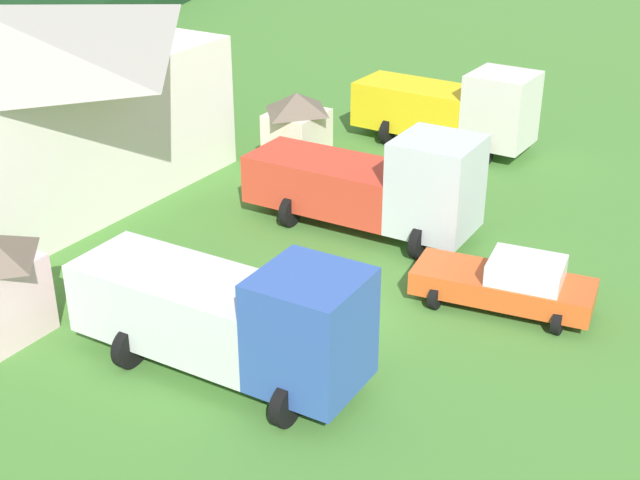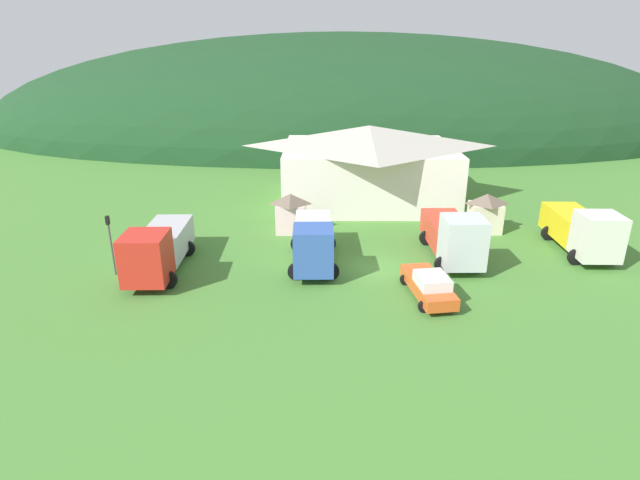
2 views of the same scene
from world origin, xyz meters
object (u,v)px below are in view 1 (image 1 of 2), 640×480
service_pickup_orange (508,283)px  traffic_cone_near_pickup (145,328)px  tow_truck_silver (379,184)px  flatbed_truck_yellow (454,108)px  box_truck_blue (232,315)px  play_shed_cream (297,129)px

service_pickup_orange → traffic_cone_near_pickup: size_ratio=11.60×
service_pickup_orange → tow_truck_silver: bearing=146.1°
service_pickup_orange → flatbed_truck_yellow: bearing=111.7°
box_truck_blue → traffic_cone_near_pickup: bearing=171.4°
box_truck_blue → service_pickup_orange: box_truck_blue is taller
tow_truck_silver → service_pickup_orange: tow_truck_silver is taller
traffic_cone_near_pickup → play_shed_cream: bearing=14.1°
tow_truck_silver → flatbed_truck_yellow: tow_truck_silver is taller
flatbed_truck_yellow → traffic_cone_near_pickup: 18.52m
play_shed_cream → flatbed_truck_yellow: 7.07m
play_shed_cream → service_pickup_orange: 13.30m
play_shed_cream → flatbed_truck_yellow: (5.43, -4.53, 0.18)m
tow_truck_silver → traffic_cone_near_pickup: bearing=-107.1°
tow_truck_silver → flatbed_truck_yellow: bearing=96.7°
traffic_cone_near_pickup → flatbed_truck_yellow: bearing=-3.9°
box_truck_blue → tow_truck_silver: tow_truck_silver is taller
play_shed_cream → tow_truck_silver: bearing=-123.8°
flatbed_truck_yellow → traffic_cone_near_pickup: bearing=-92.8°
box_truck_blue → traffic_cone_near_pickup: 3.91m
play_shed_cream → service_pickup_orange: play_shed_cream is taller
service_pickup_orange → traffic_cone_near_pickup: (-6.35, 8.26, -0.83)m
tow_truck_silver → service_pickup_orange: bearing=-26.7°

